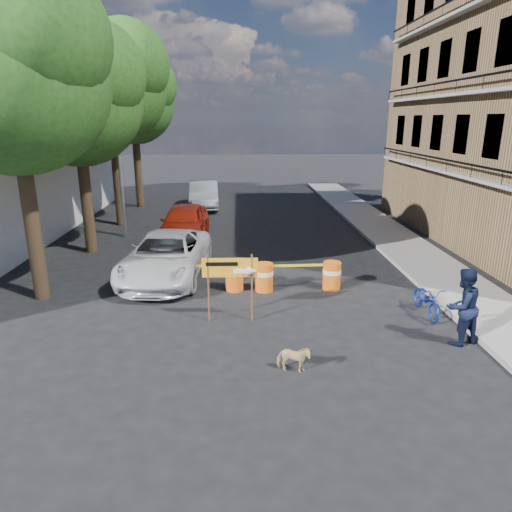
{
  "coord_description": "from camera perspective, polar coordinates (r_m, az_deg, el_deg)",
  "views": [
    {
      "loc": [
        -0.83,
        -11.24,
        5.24
      ],
      "look_at": [
        -0.28,
        1.8,
        1.3
      ],
      "focal_mm": 32.0,
      "sensor_mm": 36.0,
      "label": 1
    }
  ],
  "objects": [
    {
      "name": "tree_mid_a",
      "position": [
        19.19,
        -21.45,
        17.99
      ],
      "size": [
        5.25,
        5.0,
        8.68
      ],
      "color": "#332316",
      "rests_on": "ground"
    },
    {
      "name": "sidewalk_east",
      "position": [
        19.32,
        19.01,
        0.35
      ],
      "size": [
        2.4,
        40.0,
        0.15
      ],
      "primitive_type": "cube",
      "color": "gray",
      "rests_on": "ground"
    },
    {
      "name": "tree_far",
      "position": [
        28.87,
        -15.01,
        18.19
      ],
      "size": [
        5.04,
        4.8,
        8.84
      ],
      "color": "#332316",
      "rests_on": "ground"
    },
    {
      "name": "suv_white",
      "position": [
        15.82,
        -11.18,
        -0.02
      ],
      "size": [
        2.93,
        5.59,
        1.5
      ],
      "primitive_type": "imported",
      "rotation": [
        0.0,
        0.0,
        -0.08
      ],
      "color": "silver",
      "rests_on": "ground"
    },
    {
      "name": "tree_near",
      "position": [
        14.54,
        -28.09,
        19.37
      ],
      "size": [
        5.46,
        5.2,
        9.15
      ],
      "color": "#332316",
      "rests_on": "ground"
    },
    {
      "name": "barrel_mid_right",
      "position": [
        14.37,
        1.03,
        -2.59
      ],
      "size": [
        0.58,
        0.58,
        0.9
      ],
      "color": "orange",
      "rests_on": "ground"
    },
    {
      "name": "barrel_mid_left",
      "position": [
        14.44,
        -2.72,
        -2.52
      ],
      "size": [
        0.58,
        0.58,
        0.9
      ],
      "color": "orange",
      "rests_on": "ground"
    },
    {
      "name": "sedan_red",
      "position": [
        20.71,
        -8.95,
        4.2
      ],
      "size": [
        2.14,
        4.77,
        1.59
      ],
      "primitive_type": "imported",
      "rotation": [
        0.0,
        0.0,
        -0.06
      ],
      "color": "#A51F0D",
      "rests_on": "ground"
    },
    {
      "name": "bicycle",
      "position": [
        13.4,
        20.74,
        -3.52
      ],
      "size": [
        0.59,
        0.89,
        1.68
      ],
      "primitive_type": "imported",
      "rotation": [
        0.0,
        0.0,
        -0.01
      ],
      "color": "#132CA0",
      "rests_on": "ground"
    },
    {
      "name": "pedestrian",
      "position": [
        11.95,
        24.39,
        -5.78
      ],
      "size": [
        1.12,
        1.0,
        1.92
      ],
      "primitive_type": "imported",
      "rotation": [
        0.0,
        0.0,
        3.49
      ],
      "color": "black",
      "rests_on": "ground"
    },
    {
      "name": "sedan_silver",
      "position": [
        28.25,
        -6.54,
        7.63
      ],
      "size": [
        1.98,
        4.91,
        1.59
      ],
      "primitive_type": "imported",
      "rotation": [
        0.0,
        0.0,
        0.06
      ],
      "color": "#B0B3B8",
      "rests_on": "ground"
    },
    {
      "name": "barrel_far_right",
      "position": [
        14.7,
        9.45,
        -2.37
      ],
      "size": [
        0.58,
        0.58,
        0.9
      ],
      "color": "orange",
      "rests_on": "ground"
    },
    {
      "name": "tree_mid_b",
      "position": [
        24.02,
        -17.7,
        19.57
      ],
      "size": [
        5.67,
        5.4,
        9.62
      ],
      "color": "#332316",
      "rests_on": "ground"
    },
    {
      "name": "ground",
      "position": [
        12.43,
        1.65,
        -8.15
      ],
      "size": [
        120.0,
        120.0,
        0.0
      ],
      "primitive_type": "plane",
      "color": "black",
      "rests_on": "ground"
    },
    {
      "name": "streetlamp",
      "position": [
        21.38,
        -16.74,
        13.79
      ],
      "size": [
        1.25,
        0.18,
        8.0
      ],
      "color": "gray",
      "rests_on": "ground"
    },
    {
      "name": "detour_sign",
      "position": [
        11.94,
        -2.35,
        -2.09
      ],
      "size": [
        1.46,
        0.27,
        1.88
      ],
      "rotation": [
        0.0,
        0.0,
        -0.01
      ],
      "color": "#592D19",
      "rests_on": "ground"
    },
    {
      "name": "barrel_far_left",
      "position": [
        14.55,
        -9.98,
        -2.61
      ],
      "size": [
        0.58,
        0.58,
        0.9
      ],
      "color": "orange",
      "rests_on": "ground"
    },
    {
      "name": "dog",
      "position": [
        10.03,
        4.68,
        -12.69
      ],
      "size": [
        0.79,
        0.49,
        0.62
      ],
      "primitive_type": "imported",
      "rotation": [
        0.0,
        0.0,
        1.35
      ],
      "color": "#D8B87B",
      "rests_on": "ground"
    }
  ]
}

